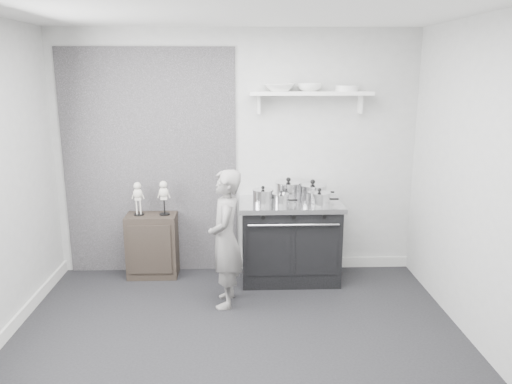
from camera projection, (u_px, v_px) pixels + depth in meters
ground at (237, 352)px, 4.11m from camera, size 4.00×4.00×0.00m
room_shell at (224, 152)px, 3.86m from camera, size 4.02×3.62×2.71m
wall_shelf at (311, 94)px, 5.29m from camera, size 1.30×0.26×0.24m
stove at (290, 240)px, 5.46m from camera, size 1.10×0.69×0.88m
side_cabinet at (153, 245)px, 5.55m from camera, size 0.55×0.32×0.71m
child at (225, 239)px, 4.80m from camera, size 0.34×0.50×1.35m
pot_front_left at (263, 197)px, 5.22m from camera, size 0.31×0.22×0.20m
pot_back_left at (288, 190)px, 5.47m from camera, size 0.38×0.29×0.24m
pot_back_right at (313, 191)px, 5.45m from camera, size 0.39×0.31×0.22m
pot_front_right at (319, 198)px, 5.20m from camera, size 0.32×0.24×0.18m
pot_front_center at (281, 199)px, 5.20m from camera, size 0.25×0.17×0.15m
skeleton_full at (138, 196)px, 5.41m from camera, size 0.12×0.08×0.42m
skeleton_torso at (164, 195)px, 5.42m from camera, size 0.12×0.08×0.44m
bowl_large at (280, 87)px, 5.25m from camera, size 0.33×0.33×0.08m
bowl_small at (310, 87)px, 5.26m from camera, size 0.26×0.26×0.08m
plate_stack at (347, 88)px, 5.28m from camera, size 0.24×0.24×0.06m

